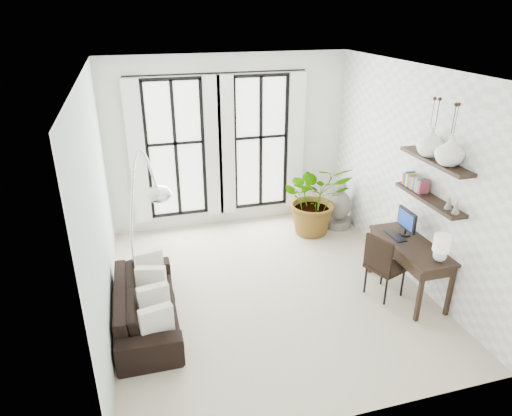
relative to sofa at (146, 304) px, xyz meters
name	(u,v)px	position (x,y,z in m)	size (l,w,h in m)	color
floor	(268,288)	(1.80, 0.33, -0.29)	(5.00, 5.00, 0.00)	beige
ceiling	(270,71)	(1.80, 0.33, 2.91)	(5.00, 5.00, 0.00)	white
wall_left	(98,209)	(-0.45, 0.33, 1.31)	(5.00, 5.00, 0.00)	#B1C5BA
wall_right	(412,176)	(4.05, 0.33, 1.31)	(5.00, 5.00, 0.00)	white
wall_back	(229,143)	(1.80, 2.83, 1.31)	(4.50, 4.50, 0.00)	white
windows	(219,147)	(1.60, 2.75, 1.27)	(3.26, 0.13, 2.65)	white
wall_shelves	(430,183)	(3.91, -0.29, 1.43)	(0.25, 1.30, 0.60)	black
sofa	(146,304)	(0.00, 0.00, 0.00)	(2.01, 0.79, 0.59)	black
throw_pillows	(152,290)	(0.10, 0.00, 0.21)	(0.40, 1.52, 0.40)	silver
plant	(315,198)	(3.20, 1.91, 0.40)	(1.25, 1.09, 1.39)	#2D7228
desk	(413,249)	(3.74, -0.37, 0.47)	(0.59, 1.40, 1.21)	black
desk_chair	(382,263)	(3.32, -0.31, 0.27)	(0.60, 0.60, 0.99)	black
arc_lamp	(142,194)	(0.11, 0.26, 1.47)	(0.73, 0.77, 2.36)	silver
buddha	(338,207)	(3.73, 2.03, 0.10)	(0.52, 0.52, 0.94)	gray
vase_a	(450,150)	(3.91, -0.58, 1.97)	(0.37, 0.37, 0.38)	white
vase_b	(431,142)	(3.91, -0.18, 1.97)	(0.37, 0.37, 0.38)	white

